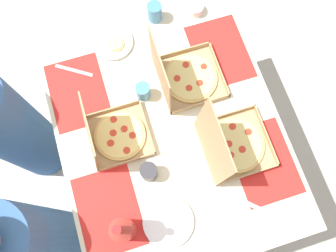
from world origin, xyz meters
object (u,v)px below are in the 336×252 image
pizza_box_center (113,135)px  plate_near_right (113,43)px  diner_right_seat (13,130)px  pizza_box_edge_far (231,145)px  soda_bottle (123,230)px  pizza_box_corner_left (184,76)px  diner_left_seat (33,240)px  cup_dark (149,172)px  cup_spare (143,91)px  cup_clear_left (155,12)px  condiment_bowl (195,9)px  plate_far_left (168,222)px

pizza_box_center → plate_near_right: size_ratio=1.50×
diner_right_seat → plate_near_right: bearing=-72.7°
pizza_box_edge_far → soda_bottle: (-0.21, 0.54, 0.08)m
pizza_box_center → diner_right_seat: diner_right_seat is taller
pizza_box_corner_left → diner_left_seat: (-0.48, 0.91, -0.27)m
cup_dark → diner_left_seat: 0.68m
cup_spare → cup_clear_left: 0.42m
pizza_box_center → cup_clear_left: (0.55, -0.36, 0.00)m
condiment_bowl → diner_left_seat: diner_left_seat is taller
cup_clear_left → cup_dark: bearing=161.4°
plate_near_right → condiment_bowl: condiment_bowl is taller
pizza_box_center → diner_right_seat: bearing=62.6°
diner_left_seat → diner_right_seat: diner_left_seat is taller
pizza_box_corner_left → diner_right_seat: size_ratio=0.27×
pizza_box_edge_far → pizza_box_center: 0.52m
cup_dark → cup_clear_left: 0.79m
pizza_box_edge_far → soda_bottle: bearing=111.1°
pizza_box_center → soda_bottle: size_ratio=0.92×
soda_bottle → diner_right_seat: size_ratio=0.27×
pizza_box_corner_left → soda_bottle: 0.73m
pizza_box_corner_left → condiment_bowl: 0.39m
cup_dark → diner_right_seat: (0.47, 0.62, -0.27)m
soda_bottle → pizza_box_center: bearing=-7.8°
plate_far_left → cup_clear_left: cup_clear_left is taller
cup_dark → diner_left_seat: bearing=99.4°
soda_bottle → diner_left_seat: (0.10, 0.46, -0.35)m
diner_right_seat → cup_dark: bearing=-127.2°
cup_spare → plate_near_right: bearing=12.2°
cup_dark → diner_left_seat: size_ratio=0.07×
diner_left_seat → diner_right_seat: (0.58, -0.00, -0.01)m
cup_clear_left → condiment_bowl: bearing=-97.4°
pizza_box_center → diner_right_seat: size_ratio=0.25×
pizza_box_center → plate_far_left: 0.44m
pizza_box_corner_left → cup_spare: size_ratio=3.70×
cup_clear_left → plate_near_right: bearing=108.3°
pizza_box_corner_left → cup_spare: pizza_box_corner_left is taller
pizza_box_corner_left → pizza_box_center: 0.42m
pizza_box_corner_left → soda_bottle: pizza_box_corner_left is taller
soda_bottle → plate_far_left: bearing=-96.5°
pizza_box_corner_left → cup_dark: size_ratio=3.62×
pizza_box_edge_far → plate_far_left: 0.43m
soda_bottle → condiment_bowl: size_ratio=4.05×
plate_far_left → condiment_bowl: 1.04m
pizza_box_corner_left → pizza_box_center: (-0.17, 0.39, -0.00)m
soda_bottle → diner_left_seat: diner_left_seat is taller
pizza_box_corner_left → diner_right_seat: (0.10, 0.91, -0.28)m
pizza_box_center → soda_bottle: soda_bottle is taller
condiment_bowl → soda_bottle: bearing=146.3°
plate_near_right → plate_far_left: 0.89m
pizza_box_edge_far → diner_left_seat: bearing=96.3°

